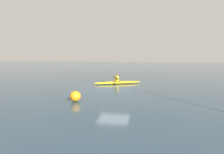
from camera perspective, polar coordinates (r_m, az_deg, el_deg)
name	(u,v)px	position (r m, az deg, el deg)	size (l,w,h in m)	color
ground_plane	(114,89)	(15.72, 0.46, -3.55)	(160.00, 160.00, 0.00)	#283D4C
kayak	(118,83)	(18.62, 1.69, -1.63)	(4.46, 2.44, 0.27)	#EAB214
kayaker	(117,78)	(18.54, 1.36, -0.32)	(1.01, 2.15, 0.73)	yellow
mooring_buoy_orange_mid	(75,96)	(11.58, -10.68, -5.53)	(0.63, 0.63, 0.67)	orange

